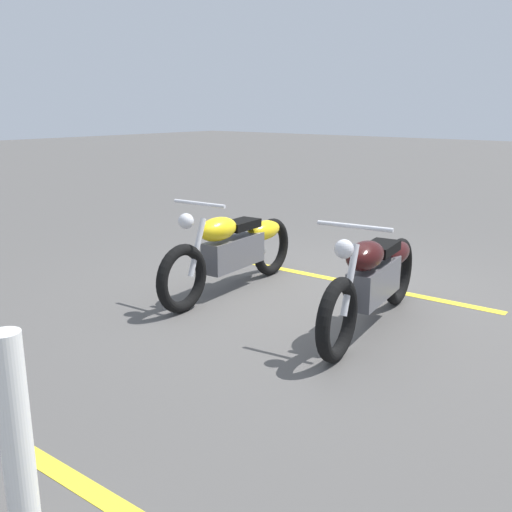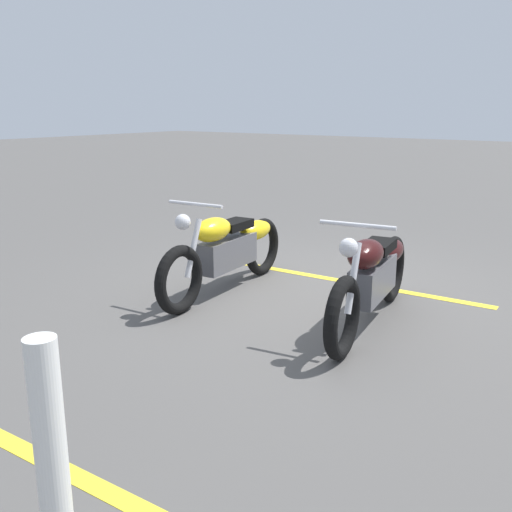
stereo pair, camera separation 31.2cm
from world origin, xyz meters
name	(u,v)px [view 1 (the left image)]	position (x,y,z in m)	size (l,w,h in m)	color
ground_plane	(323,295)	(0.00, 0.00, 0.00)	(60.00, 60.00, 0.00)	#514F4C
motorcycle_bright_foreground	(234,248)	(0.46, -0.85, 0.46)	(2.23, 0.62, 1.04)	black
motorcycle_dark_foreground	(374,277)	(0.48, 0.83, 0.46)	(2.22, 0.69, 1.04)	black
bollard_post	(16,440)	(3.87, 0.88, 0.51)	(0.14, 0.14, 1.02)	white
parking_stripe_near	(356,284)	(-0.56, 0.08, 0.00)	(3.20, 0.12, 0.01)	yellow
parking_stripe_mid	(29,453)	(3.50, 0.26, 0.00)	(3.20, 0.12, 0.01)	yellow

